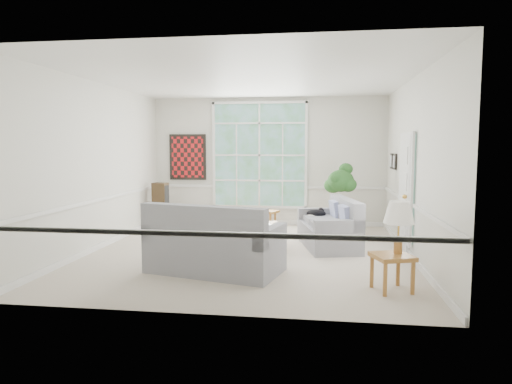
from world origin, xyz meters
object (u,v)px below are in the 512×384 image
(side_table, at_px, (392,273))
(end_table, at_px, (344,222))
(loveseat_front, at_px, (215,237))
(loveseat_right, at_px, (328,223))
(coffee_table, at_px, (248,237))

(side_table, bearing_deg, end_table, 96.07)
(loveseat_front, relative_size, side_table, 4.00)
(loveseat_front, bearing_deg, side_table, 0.37)
(end_table, bearing_deg, side_table, -83.93)
(loveseat_right, distance_m, loveseat_front, 2.56)
(coffee_table, xyz_separation_m, end_table, (1.79, 1.73, 0.02))
(coffee_table, bearing_deg, side_table, -63.45)
(loveseat_front, distance_m, coffee_table, 1.57)
(loveseat_right, height_order, loveseat_front, loveseat_front)
(coffee_table, bearing_deg, loveseat_front, -119.33)
(loveseat_right, bearing_deg, coffee_table, -176.96)
(end_table, bearing_deg, coffee_table, -135.95)
(loveseat_front, bearing_deg, loveseat_right, 62.63)
(side_table, bearing_deg, loveseat_right, 106.84)
(loveseat_front, height_order, coffee_table, loveseat_front)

